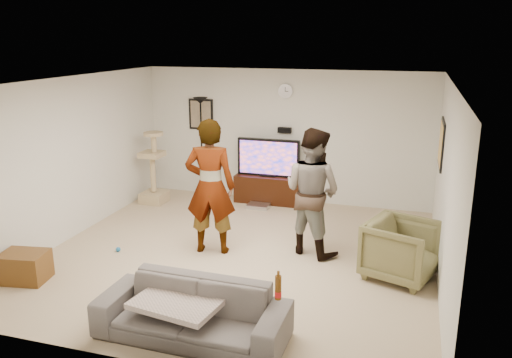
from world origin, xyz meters
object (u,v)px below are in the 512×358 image
(floor_lamp, at_px, (202,148))
(person_right, at_px, (312,192))
(cat_tree, at_px, (153,167))
(tv_stand, at_px, (268,189))
(side_table, at_px, (25,267))
(armchair, at_px, (401,250))
(person_left, at_px, (210,187))
(tv, at_px, (269,158))
(sofa, at_px, (192,312))
(beer_bottle, at_px, (278,288))

(floor_lamp, distance_m, person_right, 3.28)
(floor_lamp, distance_m, cat_tree, 1.01)
(tv_stand, distance_m, cat_tree, 2.23)
(side_table, bearing_deg, person_right, 30.79)
(armchair, bearing_deg, person_left, 107.36)
(tv_stand, distance_m, tv, 0.62)
(floor_lamp, bearing_deg, sofa, -68.65)
(person_left, height_order, sofa, person_left)
(side_table, bearing_deg, sofa, -12.41)
(cat_tree, distance_m, person_right, 3.64)
(person_right, xyz_separation_m, sofa, (-0.76, -2.59, -0.63))
(person_left, bearing_deg, floor_lamp, -75.71)
(tv_stand, distance_m, floor_lamp, 1.51)
(tv, xyz_separation_m, cat_tree, (-2.09, -0.65, -0.18))
(tv_stand, distance_m, armchair, 3.63)
(cat_tree, relative_size, beer_bottle, 5.55)
(person_left, relative_size, beer_bottle, 7.94)
(armchair, bearing_deg, side_table, 127.43)
(person_right, height_order, sofa, person_right)
(armchair, distance_m, side_table, 4.92)
(sofa, bearing_deg, tv, 96.90)
(person_right, distance_m, beer_bottle, 2.61)
(floor_lamp, bearing_deg, person_right, -38.50)
(person_right, relative_size, armchair, 2.15)
(side_table, bearing_deg, tv, 62.46)
(tv, relative_size, person_left, 0.60)
(side_table, bearing_deg, armchair, 17.88)
(person_left, height_order, beer_bottle, person_left)
(tv, relative_size, floor_lamp, 0.61)
(cat_tree, distance_m, person_left, 2.68)
(tv, bearing_deg, person_right, -59.48)
(person_left, bearing_deg, tv, -105.02)
(sofa, bearing_deg, beer_bottle, 1.05)
(tv, bearing_deg, sofa, -84.15)
(sofa, relative_size, armchair, 2.35)
(person_right, distance_m, armchair, 1.49)
(cat_tree, bearing_deg, armchair, -22.90)
(person_left, height_order, person_right, person_left)
(tv, height_order, cat_tree, cat_tree)
(cat_tree, height_order, side_table, cat_tree)
(person_right, distance_m, sofa, 2.77)
(floor_lamp, distance_m, armchair, 4.66)
(tv_stand, height_order, sofa, sofa)
(person_right, height_order, side_table, person_right)
(cat_tree, bearing_deg, floor_lamp, 38.03)
(tv_stand, relative_size, armchair, 1.46)
(person_left, relative_size, sofa, 0.98)
(beer_bottle, bearing_deg, cat_tree, 130.90)
(tv, bearing_deg, person_left, -93.98)
(floor_lamp, bearing_deg, armchair, -33.39)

